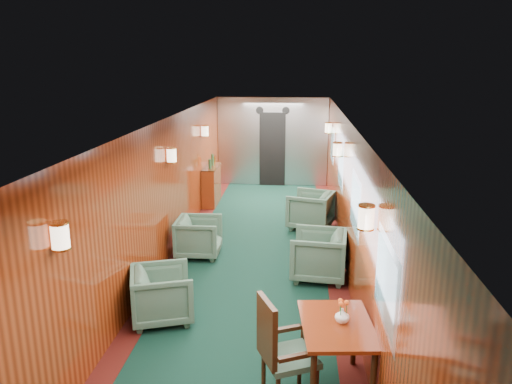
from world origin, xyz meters
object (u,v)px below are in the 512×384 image
armchair_left_near (162,294)px  armchair_left_far (199,237)px  armchair_right_near (318,255)px  side_chair (280,348)px  armchair_right_far (310,210)px  credenza (211,185)px  dining_table (336,334)px

armchair_left_near → armchair_left_far: (0.04, 2.26, -0.01)m
armchair_left_far → armchair_right_near: bearing=-111.5°
armchair_left_near → armchair_right_near: armchair_right_near is taller
side_chair → armchair_left_far: 4.12m
armchair_left_far → armchair_right_far: (1.97, 1.67, 0.04)m
armchair_left_far → credenza: bearing=5.0°
dining_table → armchair_right_near: size_ratio=1.28×
dining_table → armchair_left_near: dining_table is taller
armchair_left_far → armchair_right_near: (2.05, -0.77, 0.04)m
side_chair → armchair_left_near: (-1.60, 1.54, -0.26)m
side_chair → armchair_right_far: bearing=61.7°
dining_table → armchair_left_near: 2.53m
side_chair → armchair_right_far: (0.41, 5.47, -0.23)m
armchair_left_far → side_chair: bearing=-158.7°
armchair_left_near → armchair_left_far: armchair_left_near is taller
dining_table → side_chair: 0.63m
credenza → armchair_right_near: (2.39, -4.05, -0.09)m
credenza → armchair_right_near: size_ratio=1.42×
side_chair → dining_table: bearing=1.3°
credenza → armchair_right_near: credenza is taller
armchair_right_near → armchair_right_far: 2.44m
credenza → armchair_left_near: (0.31, -5.54, -0.11)m
dining_table → armchair_right_far: bearing=86.1°
side_chair → armchair_left_near: size_ratio=1.46×
side_chair → credenza: credenza is taller
armchair_left_far → armchair_right_far: size_ratio=0.90×
credenza → armchair_left_far: credenza is taller
credenza → armchair_right_far: credenza is taller
armchair_left_near → armchair_right_far: armchair_right_far is taller
armchair_left_far → dining_table: bearing=-150.0°
armchair_left_far → armchair_left_near: bearing=178.0°
armchair_right_far → armchair_left_near: bearing=-10.2°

